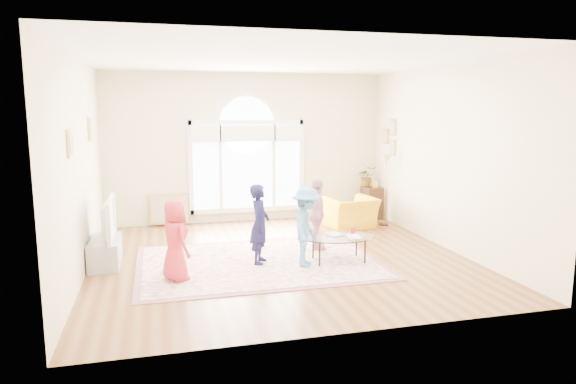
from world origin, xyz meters
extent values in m
plane|color=brown|center=(0.00, 0.00, 0.00)|extent=(6.00, 6.00, 0.00)
plane|color=beige|center=(0.00, 3.00, 1.60)|extent=(6.00, 0.00, 6.00)
plane|color=beige|center=(0.00, -3.00, 1.60)|extent=(6.00, 0.00, 6.00)
plane|color=beige|center=(-3.00, 0.00, 1.60)|extent=(0.00, 6.00, 6.00)
plane|color=beige|center=(3.00, 0.00, 1.60)|extent=(0.00, 6.00, 6.00)
plane|color=white|center=(0.00, 0.00, 3.20)|extent=(6.00, 6.00, 0.00)
cube|color=white|center=(0.00, 2.96, 0.25)|extent=(2.50, 0.08, 0.10)
cube|color=white|center=(0.00, 2.96, 2.15)|extent=(2.50, 0.08, 0.10)
cube|color=white|center=(-1.22, 2.96, 1.20)|extent=(0.10, 0.08, 2.00)
cube|color=white|center=(1.22, 2.96, 1.20)|extent=(0.10, 0.08, 2.00)
cube|color=#C6E2FF|center=(-0.90, 2.96, 1.20)|extent=(0.55, 0.02, 1.80)
cube|color=#C6E2FF|center=(0.90, 2.96, 1.20)|extent=(0.55, 0.02, 1.80)
cube|color=#C6E2FF|center=(0.00, 2.96, 1.20)|extent=(1.10, 0.02, 1.80)
cylinder|color=#C6E2FF|center=(0.00, 2.96, 2.10)|extent=(1.20, 0.02, 1.20)
cube|color=white|center=(-0.59, 2.95, 1.20)|extent=(0.07, 0.04, 1.80)
cube|color=white|center=(0.59, 2.95, 1.20)|extent=(0.07, 0.04, 1.80)
cube|color=white|center=(-0.90, 2.88, 1.92)|extent=(0.65, 0.12, 0.35)
cube|color=white|center=(0.00, 2.88, 1.92)|extent=(1.20, 0.12, 0.35)
cube|color=white|center=(0.90, 2.88, 1.92)|extent=(0.65, 0.12, 0.35)
cube|color=tan|center=(-2.98, 1.30, 2.10)|extent=(0.03, 0.34, 0.40)
cube|color=#ADA38E|center=(-2.96, 1.30, 2.10)|extent=(0.01, 0.28, 0.34)
cube|color=tan|center=(-2.98, -0.90, 2.00)|extent=(0.03, 0.30, 0.36)
cube|color=#ADA38E|center=(-2.96, -0.90, 2.00)|extent=(0.01, 0.24, 0.30)
cube|color=tan|center=(2.98, 2.05, 2.05)|extent=(0.03, 0.28, 0.34)
cube|color=#ADA38E|center=(2.96, 2.05, 2.05)|extent=(0.01, 0.22, 0.28)
cube|color=tan|center=(2.98, 2.05, 1.62)|extent=(0.03, 0.28, 0.34)
cube|color=#ADA38E|center=(2.96, 2.05, 1.62)|extent=(0.01, 0.22, 0.28)
cube|color=tan|center=(2.98, 2.40, 1.84)|extent=(0.03, 0.26, 0.32)
cube|color=#ADA38E|center=(2.96, 2.40, 1.84)|extent=(0.01, 0.20, 0.26)
cube|color=beige|center=(-0.39, -0.18, 0.01)|extent=(3.60, 2.60, 0.02)
cube|color=#955764|center=(-0.39, -0.18, 0.01)|extent=(3.80, 2.80, 0.01)
cube|color=#989AA0|center=(-2.75, 0.30, 0.21)|extent=(0.45, 1.00, 0.42)
imported|color=black|center=(-2.75, 0.30, 0.74)|extent=(0.15, 1.12, 0.65)
cube|color=#4D70C7|center=(-2.66, 0.30, 0.74)|extent=(0.02, 0.92, 0.52)
ellipsoid|color=silver|center=(0.87, -0.47, 0.41)|extent=(1.21, 0.81, 0.02)
cylinder|color=black|center=(1.25, -0.28, 0.20)|extent=(0.03, 0.03, 0.40)
cylinder|color=black|center=(0.51, -0.23, 0.20)|extent=(0.03, 0.03, 0.40)
cylinder|color=black|center=(1.22, -0.70, 0.20)|extent=(0.03, 0.03, 0.40)
cylinder|color=black|center=(0.48, -0.66, 0.20)|extent=(0.03, 0.03, 0.40)
imported|color=#B2A58C|center=(0.71, -0.40, 0.43)|extent=(0.29, 0.34, 0.03)
imported|color=#B2A58C|center=(0.97, -0.56, 0.43)|extent=(0.27, 0.33, 0.02)
cylinder|color=#DA0941|center=(1.14, -0.38, 0.48)|extent=(0.07, 0.07, 0.12)
imported|color=yellow|center=(1.94, 1.78, 0.31)|extent=(1.08, 0.98, 0.63)
cube|color=black|center=(2.78, 2.56, 0.35)|extent=(0.40, 0.50, 0.70)
cylinder|color=black|center=(2.72, 1.81, 0.01)|extent=(0.20, 0.20, 0.02)
cylinder|color=#AA8241|center=(2.72, 1.81, 0.68)|extent=(0.02, 0.02, 1.35)
cone|color=#CCB284|center=(2.72, 1.81, 1.40)|extent=(0.30, 0.30, 0.22)
cylinder|color=white|center=(2.70, 2.73, 0.35)|extent=(0.20, 0.20, 0.70)
imported|color=#33722D|center=(2.70, 2.73, 0.93)|extent=(0.46, 0.41, 0.45)
cube|color=tan|center=(-1.69, 2.90, 0.00)|extent=(0.80, 0.14, 0.62)
imported|color=#BF2B37|center=(-1.70, -0.75, 0.60)|extent=(0.57, 0.67, 1.16)
imported|color=#131335|center=(-0.38, -0.25, 0.65)|extent=(0.45, 0.54, 1.26)
imported|color=pink|center=(0.74, 0.29, 0.64)|extent=(0.44, 0.78, 1.24)
imported|color=#4F8AC6|center=(0.30, -0.56, 0.64)|extent=(0.74, 0.92, 1.24)
camera|label=1|loc=(-1.91, -7.98, 2.44)|focal=32.00mm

